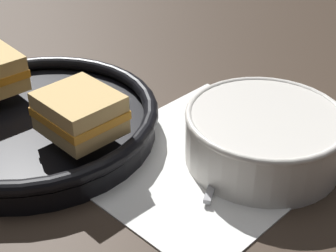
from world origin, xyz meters
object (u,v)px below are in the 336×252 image
object	(u,v)px
sandwich_near_right	(80,113)
soup_bowl	(264,134)
skillet	(34,121)
spoon	(224,145)

from	to	relation	value
sandwich_near_right	soup_bowl	bearing A→B (deg)	-40.57
soup_bowl	skillet	size ratio (longest dim) A/B	0.43
spoon	sandwich_near_right	bearing A→B (deg)	112.70
spoon	skillet	xyz separation A→B (m)	(-0.15, 0.18, 0.01)
sandwich_near_right	skillet	bearing A→B (deg)	100.90
spoon	soup_bowl	bearing A→B (deg)	-97.06
spoon	skillet	world-z (taller)	skillet
soup_bowl	spoon	size ratio (longest dim) A/B	1.30
soup_bowl	sandwich_near_right	world-z (taller)	sandwich_near_right
soup_bowl	spoon	distance (m)	0.05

